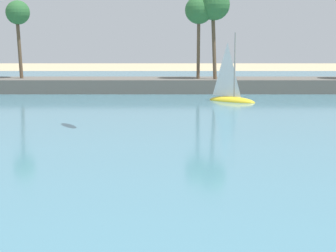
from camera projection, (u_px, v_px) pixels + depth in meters
sea at (170, 98)px, 64.14m from camera, size 220.00×94.01×0.06m
palm_headland at (191, 61)px, 70.17m from camera, size 93.56×6.32×13.07m
sailboat_mid_bay at (233, 95)px, 60.89m from camera, size 5.56×4.51×8.09m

